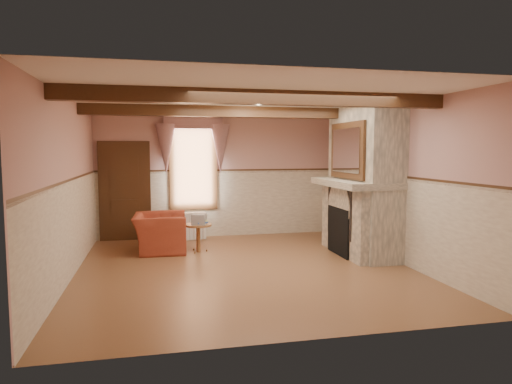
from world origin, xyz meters
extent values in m
cube|color=brown|center=(0.00, 0.00, 0.00)|extent=(5.50, 6.00, 0.01)
cube|color=silver|center=(0.00, 0.00, 2.80)|extent=(5.50, 6.00, 0.01)
cube|color=tan|center=(0.00, 3.00, 1.40)|extent=(5.50, 0.02, 2.80)
cube|color=tan|center=(0.00, -3.00, 1.40)|extent=(5.50, 0.02, 2.80)
cube|color=tan|center=(-2.75, 0.00, 1.40)|extent=(0.02, 6.00, 2.80)
cube|color=tan|center=(2.75, 0.00, 1.40)|extent=(0.02, 6.00, 2.80)
cube|color=black|center=(2.00, 0.60, 0.45)|extent=(0.20, 0.95, 0.90)
imported|color=maroon|center=(-1.37, 1.63, 0.37)|extent=(1.03, 1.17, 0.74)
cylinder|color=brown|center=(-0.65, 1.41, 0.28)|extent=(0.63, 0.63, 0.55)
cube|color=#B7AD8C|center=(-0.63, 1.38, 0.65)|extent=(0.34, 0.38, 0.20)
cube|color=silver|center=(-0.72, 2.70, 0.30)|extent=(0.71, 0.24, 0.60)
imported|color=brown|center=(2.24, 0.64, 1.46)|extent=(0.31, 0.31, 0.08)
cube|color=black|center=(2.24, 1.12, 1.52)|extent=(0.14, 0.24, 0.20)
cylinder|color=#D88C3D|center=(2.24, 1.03, 1.56)|extent=(0.11, 0.11, 0.28)
cylinder|color=maroon|center=(2.24, -0.21, 1.50)|extent=(0.06, 0.06, 0.16)
cylinder|color=gold|center=(2.24, 0.13, 1.48)|extent=(0.06, 0.06, 0.12)
cube|color=gray|center=(2.42, 0.60, 1.40)|extent=(0.85, 2.00, 2.80)
cube|color=gray|center=(2.24, 0.60, 1.36)|extent=(1.05, 2.05, 0.12)
cube|color=silver|center=(2.06, 0.60, 1.97)|extent=(0.06, 1.44, 1.04)
cube|color=black|center=(-2.10, 2.94, 1.05)|extent=(1.10, 0.10, 2.10)
cube|color=white|center=(-0.60, 2.97, 1.65)|extent=(1.06, 0.08, 2.02)
cube|color=gray|center=(-0.60, 2.88, 2.25)|extent=(1.30, 0.14, 1.40)
cube|color=black|center=(0.00, -1.20, 2.70)|extent=(5.50, 0.18, 0.20)
cube|color=black|center=(0.00, 1.20, 2.70)|extent=(5.50, 0.18, 0.20)
camera|label=1|loc=(-1.44, -7.37, 1.98)|focal=32.00mm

